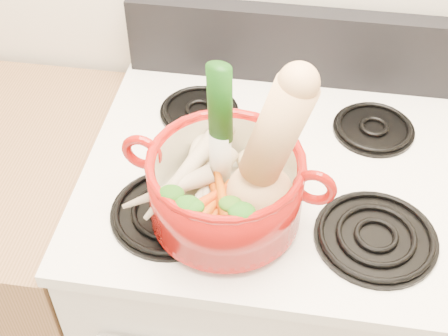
% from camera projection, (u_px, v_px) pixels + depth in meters
% --- Properties ---
extents(stove_body, '(0.76, 0.65, 0.92)m').
position_uv_depth(stove_body, '(267.00, 301.00, 1.61)').
color(stove_body, white).
rests_on(stove_body, floor).
extents(cooktop, '(0.78, 0.67, 0.03)m').
position_uv_depth(cooktop, '(278.00, 171.00, 1.27)').
color(cooktop, white).
rests_on(cooktop, stove_body).
extents(control_backsplash, '(0.76, 0.05, 0.18)m').
position_uv_depth(control_backsplash, '(294.00, 46.00, 1.41)').
color(control_backsplash, black).
rests_on(control_backsplash, cooktop).
extents(burner_front_left, '(0.22, 0.22, 0.02)m').
position_uv_depth(burner_front_left, '(170.00, 211.00, 1.16)').
color(burner_front_left, black).
rests_on(burner_front_left, cooktop).
extents(burner_front_right, '(0.22, 0.22, 0.02)m').
position_uv_depth(burner_front_right, '(376.00, 236.00, 1.12)').
color(burner_front_right, black).
rests_on(burner_front_right, cooktop).
extents(burner_back_left, '(0.17, 0.17, 0.02)m').
position_uv_depth(burner_back_left, '(199.00, 110.00, 1.37)').
color(burner_back_left, black).
rests_on(burner_back_left, cooktop).
extents(burner_back_right, '(0.17, 0.17, 0.02)m').
position_uv_depth(burner_back_right, '(374.00, 127.00, 1.33)').
color(burner_back_right, black).
rests_on(burner_back_right, cooktop).
extents(dutch_oven, '(0.31, 0.31, 0.13)m').
position_uv_depth(dutch_oven, '(226.00, 188.00, 1.10)').
color(dutch_oven, '#950E09').
rests_on(dutch_oven, burner_front_left).
extents(pot_handle_left, '(0.08, 0.03, 0.08)m').
position_uv_depth(pot_handle_left, '(142.00, 152.00, 1.10)').
color(pot_handle_left, '#950E09').
rests_on(pot_handle_left, dutch_oven).
extents(pot_handle_right, '(0.08, 0.03, 0.08)m').
position_uv_depth(pot_handle_right, '(315.00, 188.00, 1.04)').
color(pot_handle_right, '#950E09').
rests_on(pot_handle_right, dutch_oven).
extents(squash, '(0.20, 0.13, 0.32)m').
position_uv_depth(squash, '(271.00, 154.00, 1.01)').
color(squash, '#E5A875').
rests_on(squash, dutch_oven).
extents(leek, '(0.06, 0.07, 0.29)m').
position_uv_depth(leek, '(220.00, 128.00, 1.06)').
color(leek, silver).
rests_on(leek, dutch_oven).
extents(ginger, '(0.09, 0.08, 0.04)m').
position_uv_depth(ginger, '(256.00, 159.00, 1.18)').
color(ginger, tan).
rests_on(ginger, dutch_oven).
extents(parsnip_0, '(0.10, 0.19, 0.05)m').
position_uv_depth(parsnip_0, '(205.00, 189.00, 1.12)').
color(parsnip_0, beige).
rests_on(parsnip_0, dutch_oven).
extents(parsnip_1, '(0.11, 0.21, 0.06)m').
position_uv_depth(parsnip_1, '(184.00, 173.00, 1.14)').
color(parsnip_1, beige).
rests_on(parsnip_1, dutch_oven).
extents(parsnip_2, '(0.07, 0.19, 0.06)m').
position_uv_depth(parsnip_2, '(206.00, 179.00, 1.13)').
color(parsnip_2, beige).
rests_on(parsnip_2, dutch_oven).
extents(parsnip_3, '(0.17, 0.12, 0.05)m').
position_uv_depth(parsnip_3, '(167.00, 189.00, 1.10)').
color(parsnip_3, beige).
rests_on(parsnip_3, dutch_oven).
extents(parsnip_4, '(0.07, 0.22, 0.06)m').
position_uv_depth(parsnip_4, '(194.00, 159.00, 1.14)').
color(parsnip_4, beige).
rests_on(parsnip_4, dutch_oven).
extents(parsnip_5, '(0.15, 0.24, 0.07)m').
position_uv_depth(parsnip_5, '(187.00, 169.00, 1.12)').
color(parsnip_5, beige).
rests_on(parsnip_5, dutch_oven).
extents(carrot_0, '(0.09, 0.15, 0.04)m').
position_uv_depth(carrot_0, '(217.00, 216.00, 1.08)').
color(carrot_0, '#C04409').
rests_on(carrot_0, dutch_oven).
extents(carrot_1, '(0.09, 0.16, 0.05)m').
position_uv_depth(carrot_1, '(208.00, 212.00, 1.08)').
color(carrot_1, '#CA590A').
rests_on(carrot_1, dutch_oven).
extents(carrot_2, '(0.12, 0.18, 0.05)m').
position_uv_depth(carrot_2, '(222.00, 204.00, 1.09)').
color(carrot_2, '#BD4B09').
rests_on(carrot_2, dutch_oven).
extents(carrot_3, '(0.12, 0.13, 0.04)m').
position_uv_depth(carrot_3, '(202.00, 204.00, 1.08)').
color(carrot_3, '#E04B0B').
rests_on(carrot_3, dutch_oven).
extents(carrot_4, '(0.08, 0.15, 0.04)m').
position_uv_depth(carrot_4, '(222.00, 196.00, 1.08)').
color(carrot_4, '#BB4D09').
rests_on(carrot_4, dutch_oven).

